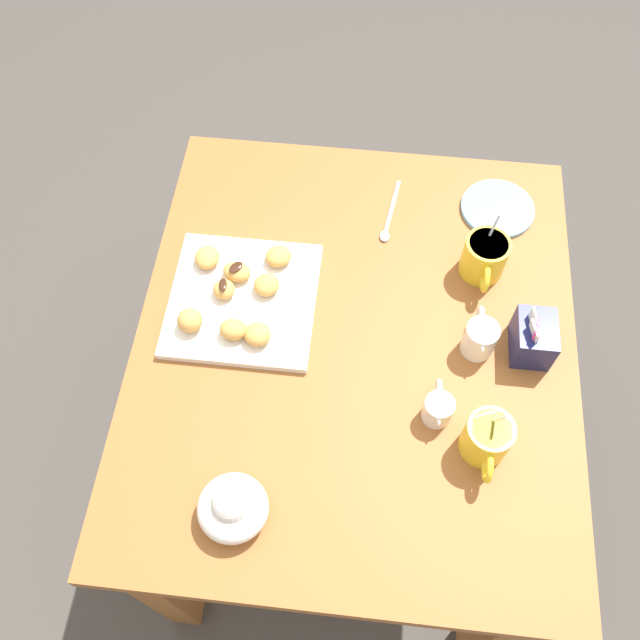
{
  "coord_description": "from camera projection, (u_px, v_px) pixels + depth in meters",
  "views": [
    {
      "loc": [
        0.61,
        0.0,
        1.86
      ],
      "look_at": [
        -0.02,
        -0.07,
        0.75
      ],
      "focal_mm": 38.63,
      "sensor_mm": 36.0,
      "label": 1
    }
  ],
  "objects": [
    {
      "name": "saucer_sky_left",
      "position": [
        496.0,
        209.0,
        1.43
      ],
      "size": [
        0.15,
        0.15,
        0.01
      ],
      "primitive_type": "cylinder",
      "color": "#66A8DB",
      "rests_on": "dining_table"
    },
    {
      "name": "chocolate_drizzle_3",
      "position": [
        221.0,
        285.0,
        1.29
      ],
      "size": [
        0.03,
        0.02,
        0.0
      ],
      "primitive_type": "ellipsoid",
      "rotation": [
        0.0,
        0.0,
        3.3
      ],
      "color": "#381E11",
      "rests_on": "beignet_3"
    },
    {
      "name": "coffee_mug_yellow_left",
      "position": [
        483.0,
        256.0,
        1.32
      ],
      "size": [
        0.12,
        0.09,
        0.13
      ],
      "color": "yellow",
      "rests_on": "dining_table"
    },
    {
      "name": "beignet_0",
      "position": [
        206.0,
        257.0,
        1.34
      ],
      "size": [
        0.06,
        0.05,
        0.03
      ],
      "primitive_type": "ellipsoid",
      "rotation": [
        0.0,
        0.0,
        0.05
      ],
      "color": "#D19347",
      "rests_on": "pastry_plate_square"
    },
    {
      "name": "beignet_2",
      "position": [
        265.0,
        285.0,
        1.31
      ],
      "size": [
        0.07,
        0.07,
        0.03
      ],
      "primitive_type": "ellipsoid",
      "rotation": [
        0.0,
        0.0,
        1.0
      ],
      "color": "#D19347",
      "rests_on": "pastry_plate_square"
    },
    {
      "name": "beignet_4",
      "position": [
        277.0,
        256.0,
        1.34
      ],
      "size": [
        0.07,
        0.07,
        0.03
      ],
      "primitive_type": "ellipsoid",
      "rotation": [
        0.0,
        0.0,
        2.23
      ],
      "color": "#D19347",
      "rests_on": "pastry_plate_square"
    },
    {
      "name": "dining_table",
      "position": [
        351.0,
        371.0,
        1.4
      ],
      "size": [
        0.96,
        0.82,
        0.73
      ],
      "color": "#935628",
      "rests_on": "ground_plane"
    },
    {
      "name": "coffee_mug_yellow_right",
      "position": [
        486.0,
        438.0,
        1.14
      ],
      "size": [
        0.12,
        0.08,
        0.13
      ],
      "color": "yellow",
      "rests_on": "dining_table"
    },
    {
      "name": "loose_spoon_near_saucer",
      "position": [
        388.0,
        218.0,
        1.42
      ],
      "size": [
        0.16,
        0.04,
        0.01
      ],
      "color": "silver",
      "rests_on": "dining_table"
    },
    {
      "name": "cream_pitcher_white",
      "position": [
        479.0,
        337.0,
        1.24
      ],
      "size": [
        0.1,
        0.06,
        0.07
      ],
      "color": "silver",
      "rests_on": "dining_table"
    },
    {
      "name": "chocolate_sauce_pitcher",
      "position": [
        437.0,
        408.0,
        1.18
      ],
      "size": [
        0.09,
        0.05,
        0.06
      ],
      "color": "silver",
      "rests_on": "dining_table"
    },
    {
      "name": "beignet_1",
      "position": [
        236.0,
        272.0,
        1.32
      ],
      "size": [
        0.05,
        0.06,
        0.03
      ],
      "primitive_type": "ellipsoid",
      "rotation": [
        0.0,
        0.0,
        6.06
      ],
      "color": "#D19347",
      "rests_on": "pastry_plate_square"
    },
    {
      "name": "ice_cream_bowl",
      "position": [
        231.0,
        507.0,
        1.09
      ],
      "size": [
        0.12,
        0.12,
        0.09
      ],
      "color": "silver",
      "rests_on": "dining_table"
    },
    {
      "name": "pastry_plate_square",
      "position": [
        242.0,
        300.0,
        1.32
      ],
      "size": [
        0.28,
        0.28,
        0.02
      ],
      "primitive_type": "cube",
      "color": "silver",
      "rests_on": "dining_table"
    },
    {
      "name": "beignet_5",
      "position": [
        188.0,
        320.0,
        1.27
      ],
      "size": [
        0.06,
        0.06,
        0.04
      ],
      "primitive_type": "ellipsoid",
      "rotation": [
        0.0,
        0.0,
        4.93
      ],
      "color": "#D19347",
      "rests_on": "pastry_plate_square"
    },
    {
      "name": "beignet_7",
      "position": [
        256.0,
        334.0,
        1.25
      ],
      "size": [
        0.06,
        0.06,
        0.03
      ],
      "primitive_type": "ellipsoid",
      "rotation": [
        0.0,
        0.0,
        4.54
      ],
      "color": "#D19347",
      "rests_on": "pastry_plate_square"
    },
    {
      "name": "ground_plane",
      "position": [
        343.0,
        463.0,
        1.92
      ],
      "size": [
        8.0,
        8.0,
        0.0
      ],
      "primitive_type": "plane",
      "color": "#423D38"
    },
    {
      "name": "sugar_caddy",
      "position": [
        532.0,
        338.0,
        1.24
      ],
      "size": [
        0.09,
        0.07,
        0.11
      ],
      "color": "#191E51",
      "rests_on": "dining_table"
    },
    {
      "name": "beignet_3",
      "position": [
        223.0,
        289.0,
        1.3
      ],
      "size": [
        0.05,
        0.05,
        0.03
      ],
      "primitive_type": "ellipsoid",
      "rotation": [
        0.0,
        0.0,
        3.52
      ],
      "color": "#D19347",
      "rests_on": "pastry_plate_square"
    },
    {
      "name": "chocolate_drizzle_1",
      "position": [
        235.0,
        267.0,
        1.31
      ],
      "size": [
        0.04,
        0.03,
        0.0
      ],
      "primitive_type": "ellipsoid",
      "rotation": [
        0.0,
        0.0,
        5.65
      ],
      "color": "#381E11",
      "rests_on": "beignet_1"
    },
    {
      "name": "beignet_6",
      "position": [
        232.0,
        329.0,
        1.26
      ],
      "size": [
        0.04,
        0.05,
        0.03
      ],
      "primitive_type": "ellipsoid",
      "rotation": [
        0.0,
        0.0,
        6.28
      ],
      "color": "#D19347",
      "rests_on": "pastry_plate_square"
    }
  ]
}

